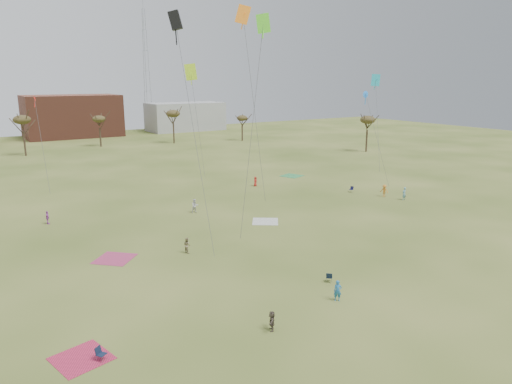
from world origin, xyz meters
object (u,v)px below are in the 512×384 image
camp_chair_left (101,357)px  radio_tower (146,70)px  camp_chair_right (351,191)px  flyer_near_right (338,291)px  camp_chair_center (329,279)px

camp_chair_left → radio_tower: radio_tower is taller
camp_chair_right → radio_tower: bearing=157.8°
camp_chair_left → camp_chair_right: (43.51, 24.29, 0.00)m
flyer_near_right → radio_tower: 132.45m
radio_tower → camp_chair_right: bearing=-93.2°
camp_chair_left → camp_chair_right: bearing=-7.1°
camp_chair_center → radio_tower: (29.93, 124.31, 18.95)m
flyer_near_right → camp_chair_right: 36.78m
camp_chair_left → camp_chair_center: size_ratio=1.00×
flyer_near_right → camp_chair_center: (1.75, 2.98, -0.56)m
camp_chair_left → camp_chair_center: same height
flyer_near_right → camp_chair_left: bearing=-150.1°
camp_chair_left → camp_chair_center: bearing=-32.4°
camp_chair_left → camp_chair_center: (19.20, 1.32, 0.00)m
radio_tower → camp_chair_center: bearing=-103.5°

